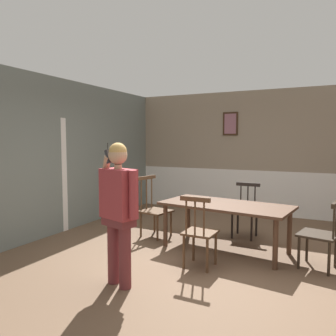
{
  "coord_description": "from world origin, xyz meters",
  "views": [
    {
      "loc": [
        1.63,
        -4.31,
        1.7
      ],
      "look_at": [
        -0.17,
        -0.66,
        1.35
      ],
      "focal_mm": 35.53,
      "sensor_mm": 36.0,
      "label": 1
    }
  ],
  "objects_px": {
    "dining_table": "(225,209)",
    "person_figure": "(119,204)",
    "chair_at_table_head": "(154,209)",
    "chair_by_doorway": "(321,234)",
    "chair_near_window": "(199,232)",
    "chair_opposite_corner": "(245,211)"
  },
  "relations": [
    {
      "from": "chair_near_window",
      "to": "chair_opposite_corner",
      "type": "distance_m",
      "value": 1.7
    },
    {
      "from": "chair_by_doorway",
      "to": "chair_opposite_corner",
      "type": "xyz_separation_m",
      "value": [
        -1.24,
        1.02,
        -0.0
      ]
    },
    {
      "from": "chair_by_doorway",
      "to": "chair_at_table_head",
      "type": "height_order",
      "value": "chair_at_table_head"
    },
    {
      "from": "chair_by_doorway",
      "to": "person_figure",
      "type": "distance_m",
      "value": 2.67
    },
    {
      "from": "dining_table",
      "to": "chair_by_doorway",
      "type": "bearing_deg",
      "value": -7.75
    },
    {
      "from": "dining_table",
      "to": "chair_at_table_head",
      "type": "relative_size",
      "value": 1.93
    },
    {
      "from": "chair_near_window",
      "to": "chair_by_doorway",
      "type": "distance_m",
      "value": 1.6
    },
    {
      "from": "chair_at_table_head",
      "to": "chair_by_doorway",
      "type": "bearing_deg",
      "value": 93.37
    },
    {
      "from": "chair_near_window",
      "to": "chair_by_doorway",
      "type": "height_order",
      "value": "chair_near_window"
    },
    {
      "from": "chair_opposite_corner",
      "to": "chair_by_doorway",
      "type": "bearing_deg",
      "value": 142.56
    },
    {
      "from": "dining_table",
      "to": "person_figure",
      "type": "height_order",
      "value": "person_figure"
    },
    {
      "from": "dining_table",
      "to": "chair_near_window",
      "type": "bearing_deg",
      "value": -97.33
    },
    {
      "from": "chair_by_doorway",
      "to": "chair_at_table_head",
      "type": "relative_size",
      "value": 0.87
    },
    {
      "from": "dining_table",
      "to": "chair_opposite_corner",
      "type": "relative_size",
      "value": 2.18
    },
    {
      "from": "chair_opposite_corner",
      "to": "chair_near_window",
      "type": "bearing_deg",
      "value": 84.83
    },
    {
      "from": "chair_at_table_head",
      "to": "person_figure",
      "type": "bearing_deg",
      "value": 28.46
    },
    {
      "from": "chair_near_window",
      "to": "chair_by_doorway",
      "type": "bearing_deg",
      "value": 25.35
    },
    {
      "from": "chair_near_window",
      "to": "person_figure",
      "type": "xyz_separation_m",
      "value": [
        -0.63,
        -0.93,
        0.48
      ]
    },
    {
      "from": "dining_table",
      "to": "chair_by_doorway",
      "type": "height_order",
      "value": "chair_by_doorway"
    },
    {
      "from": "chair_at_table_head",
      "to": "person_figure",
      "type": "height_order",
      "value": "person_figure"
    },
    {
      "from": "dining_table",
      "to": "chair_near_window",
      "type": "distance_m",
      "value": 0.86
    },
    {
      "from": "chair_near_window",
      "to": "chair_by_doorway",
      "type": "xyz_separation_m",
      "value": [
        1.45,
        0.66,
        -0.01
      ]
    }
  ]
}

